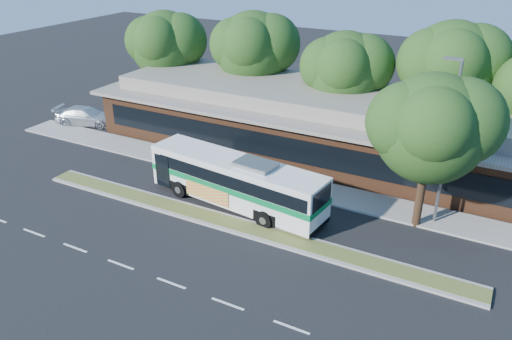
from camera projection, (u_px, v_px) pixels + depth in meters
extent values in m
plane|color=black|center=(228.00, 231.00, 26.69)|extent=(120.00, 120.00, 0.00)
cube|color=#505A26|center=(233.00, 224.00, 27.13)|extent=(26.00, 1.10, 0.15)
cube|color=gray|center=(279.00, 182.00, 31.76)|extent=(44.00, 2.60, 0.12)
cube|color=black|center=(106.00, 121.00, 42.26)|extent=(14.00, 12.00, 0.01)
cube|color=#552F1A|center=(318.00, 127.00, 36.36)|extent=(32.00, 10.00, 3.20)
cube|color=slate|center=(320.00, 104.00, 35.62)|extent=(33.20, 11.20, 0.24)
cube|color=slate|center=(320.00, 96.00, 35.34)|extent=(30.00, 8.00, 1.00)
cube|color=black|center=(290.00, 150.00, 32.31)|extent=(30.00, 0.06, 1.60)
cylinder|color=slate|center=(447.00, 148.00, 25.47)|extent=(0.16, 0.16, 9.00)
cube|color=slate|center=(454.00, 59.00, 23.70)|extent=(0.90, 0.18, 0.14)
cylinder|color=black|center=(169.00, 88.00, 44.12)|extent=(0.44, 0.44, 3.99)
sphere|color=#193511|center=(165.00, 45.00, 42.51)|extent=(5.80, 5.80, 5.80)
sphere|color=#193511|center=(180.00, 40.00, 42.10)|extent=(4.52, 4.52, 4.52)
cylinder|color=black|center=(253.00, 96.00, 41.49)|extent=(0.44, 0.44, 4.20)
sphere|color=#193511|center=(253.00, 49.00, 39.81)|extent=(6.00, 6.00, 6.00)
sphere|color=#193511|center=(271.00, 44.00, 39.39)|extent=(4.68, 4.68, 4.68)
cylinder|color=black|center=(341.00, 117.00, 37.40)|extent=(0.44, 0.44, 3.78)
sphere|color=#193511|center=(345.00, 70.00, 35.86)|extent=(5.60, 5.60, 5.60)
sphere|color=#193511|center=(364.00, 65.00, 35.47)|extent=(4.37, 4.37, 4.37)
cylinder|color=black|center=(441.00, 124.00, 35.11)|extent=(0.44, 0.44, 4.41)
sphere|color=#193511|center=(451.00, 67.00, 33.35)|extent=(6.20, 6.20, 6.20)
sphere|color=#193511|center=(475.00, 61.00, 32.92)|extent=(4.84, 4.84, 4.84)
cube|color=silver|center=(236.00, 181.00, 28.56)|extent=(11.20, 3.65, 2.53)
cube|color=black|center=(240.00, 174.00, 28.20)|extent=(10.33, 3.59, 0.76)
cube|color=silver|center=(236.00, 162.00, 28.06)|extent=(11.22, 3.67, 0.24)
cube|color=#046D33|center=(236.00, 182.00, 28.60)|extent=(11.26, 3.71, 0.35)
cube|color=black|center=(166.00, 154.00, 31.28)|extent=(0.30, 2.05, 1.57)
cube|color=black|center=(322.00, 198.00, 25.46)|extent=(0.29, 1.91, 1.01)
cube|color=#EA4552|center=(207.00, 193.00, 28.57)|extent=(3.10, 0.42, 0.92)
cube|color=slate|center=(256.00, 164.00, 27.25)|extent=(2.36, 1.72, 0.27)
cylinder|color=black|center=(180.00, 189.00, 29.92)|extent=(1.04, 0.45, 1.01)
cylinder|color=black|center=(204.00, 175.00, 31.63)|extent=(1.04, 0.45, 1.01)
cylinder|color=black|center=(264.00, 220.00, 26.76)|extent=(1.04, 0.45, 1.01)
cylinder|color=black|center=(287.00, 202.00, 28.46)|extent=(1.04, 0.45, 1.01)
imported|color=silver|center=(86.00, 116.00, 41.10)|extent=(5.48, 3.53, 1.48)
cylinder|color=black|center=(421.00, 193.00, 26.35)|extent=(0.44, 0.44, 3.94)
sphere|color=#193511|center=(431.00, 128.00, 24.78)|extent=(5.61, 5.61, 5.61)
sphere|color=#193511|center=(461.00, 121.00, 24.39)|extent=(4.37, 4.37, 4.37)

